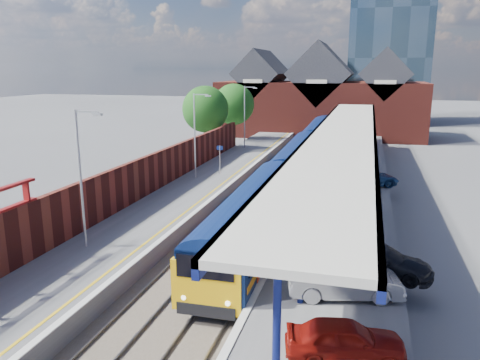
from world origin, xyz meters
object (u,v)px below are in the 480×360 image
Objects in this scene: train at (310,146)px; parked_car_dark at (380,260)px; lamp_post_d at (246,113)px; platform_sign at (220,155)px; lamp_post_c at (196,131)px; parked_car_red at (345,339)px; parked_car_blue at (370,178)px; parked_car_silver at (345,279)px; lamp_post_b at (82,171)px.

parked_car_dark is at bearing -76.98° from train.
lamp_post_d is at bearing 156.81° from train.
platform_sign is at bearing -121.41° from train.
parked_car_red is at bearing -59.25° from lamp_post_c.
parked_car_dark is at bearing -21.64° from parked_car_red.
lamp_post_c is at bearing -121.87° from train.
train is 35.27m from parked_car_red.
parked_car_blue is (13.88, -14.81, -3.38)m from lamp_post_d.
train is 14.67× the size of parked_car_silver.
lamp_post_b reaches higher than parked_car_dark.
train is 17.65× the size of parked_car_red.
parked_car_red is at bearing -63.92° from platform_sign.
parked_car_silver is 19.28m from parked_car_blue.
lamp_post_b is at bearing 104.39° from parked_car_dark.
lamp_post_b and lamp_post_d have the same top height.
lamp_post_b is 14.99m from parked_car_red.
platform_sign is 21.83m from parked_car_dark.
parked_car_dark is at bearing -53.40° from platform_sign.
lamp_post_d is at bearing 90.00° from lamp_post_c.
lamp_post_b is 1.87× the size of parked_car_red.
parked_car_silver is at bearing 163.97° from parked_car_dark.
parked_car_silver is (12.98, -34.06, -3.25)m from lamp_post_d.
train is 15.15m from lamp_post_c.
parked_car_red is at bearing 159.88° from parked_car_blue.
lamp_post_d is at bearing 36.95° from parked_car_dark.
lamp_post_c is 14.33m from parked_car_blue.
parked_car_dark is at bearing -41.76° from parked_car_silver.
parked_car_dark is at bearing -47.19° from lamp_post_c.
parked_car_red is (13.22, -6.22, -3.36)m from lamp_post_b.
parked_car_red is (5.36, -34.86, -0.48)m from train.
lamp_post_c is 1.00× the size of lamp_post_d.
parked_car_dark is (1.38, 2.55, -0.08)m from parked_car_silver.
platform_sign is (1.36, -14.00, -2.30)m from lamp_post_d.
lamp_post_d is at bearing 7.57° from parked_car_silver.
lamp_post_d is 1.87× the size of parked_car_red.
parked_car_silver is at bearing -9.02° from lamp_post_b.
parked_car_red is 0.85× the size of parked_car_blue.
platform_sign is at bearing 49.04° from parked_car_dark.
platform_sign is 0.67× the size of parked_car_red.
lamp_post_d is at bearing 90.00° from lamp_post_b.
train is 14.40× the size of parked_car_dark.
lamp_post_c is 26.07m from parked_car_red.
parked_car_silver is 1.02× the size of parked_car_blue.
parked_car_dark is at bearing -65.49° from lamp_post_d.
lamp_post_c is (-7.86, -12.64, 2.87)m from train.
lamp_post_b is at bearing 67.68° from parked_car_silver.
train is 31.12m from parked_car_silver.
parked_car_dark is (14.37, 0.49, -3.33)m from lamp_post_b.
train is 26.38× the size of platform_sign.
train is at bearing 58.59° from platform_sign.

